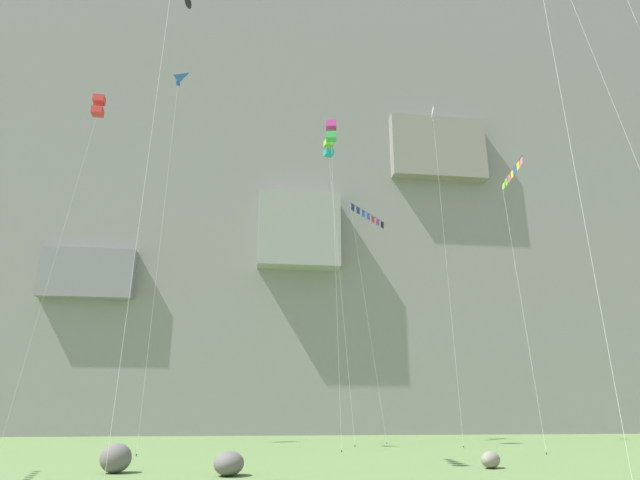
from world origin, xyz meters
TOP-DOWN VIEW (x-y plane):
  - cliff_face at (0.01, 67.37)m, footprint 180.00×31.74m
  - boulder_foreground_right at (-6.08, 12.87)m, footprint 1.43×1.70m
  - boulder_foreground_left at (5.82, 14.51)m, footprint 1.47×1.48m
  - boulder_near_cliff_base at (-10.92, 14.55)m, footprint 1.81×1.81m
  - kite_box_mid_left at (1.61, 36.87)m, footprint 1.62×5.89m
  - kite_box_front_field at (0.79, 29.77)m, footprint 1.01×4.27m
  - kite_delta_far_left at (-12.17, 26.35)m, footprint 1.50×3.03m
  - kite_box_mid_center at (-19.87, 33.73)m, footprint 2.20×5.11m
  - kite_banner_mid_right at (5.52, 37.39)m, footprint 4.57×5.37m
  - kite_diamond_low_right at (11.73, 34.34)m, footprint 1.65×6.00m
  - kite_banner_high_right at (15.52, 27.39)m, footprint 3.24×7.96m

SIDE VIEW (x-z plane):
  - boulder_foreground_left at x=5.82m, z-range 0.00..0.75m
  - boulder_foreground_right at x=-6.08m, z-range 0.00..0.95m
  - boulder_near_cliff_base at x=-10.92m, z-range 0.00..1.20m
  - kite_banner_mid_right at x=5.52m, z-range 9.77..30.88m
  - kite_banner_high_right at x=15.52m, z-range 9.95..31.58m
  - kite_box_front_field at x=0.79m, z-range 12.28..38.69m
  - kite_delta_far_left at x=-12.17m, z-range 12.46..39.80m
  - kite_box_mid_left at x=1.61m, z-range 13.31..41.75m
  - kite_diamond_low_right at x=11.73m, z-range 12.64..44.62m
  - kite_box_mid_center at x=-19.87m, z-range 13.89..43.67m
  - cliff_face at x=0.01m, z-range -0.02..74.05m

